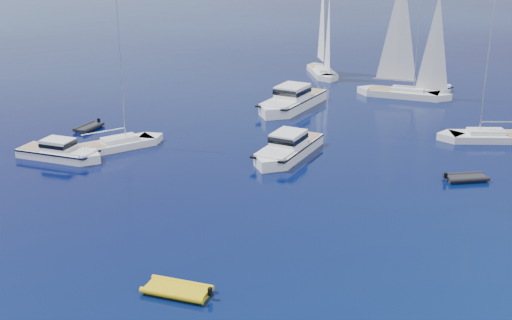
{
  "coord_description": "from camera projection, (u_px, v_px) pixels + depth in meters",
  "views": [
    {
      "loc": [
        -28.32,
        -13.11,
        19.87
      ],
      "look_at": [
        3.09,
        25.7,
        2.2
      ],
      "focal_mm": 46.37,
      "sensor_mm": 36.0,
      "label": 1
    }
  ],
  "objects": [
    {
      "name": "sailboat_mid_r",
      "position": [
        490.0,
        140.0,
        65.01
      ],
      "size": [
        10.14,
        9.25,
        16.04
      ],
      "primitive_type": null,
      "rotation": [
        0.0,
        0.0,
        0.86
      ],
      "color": "silver",
      "rests_on": "ground"
    },
    {
      "name": "motor_cruiser_distant",
      "position": [
        291.0,
        108.0,
        76.63
      ],
      "size": [
        13.44,
        8.42,
        3.38
      ],
      "primitive_type": null,
      "rotation": [
        0.0,
        0.0,
        1.95
      ],
      "color": "white",
      "rests_on": "ground"
    },
    {
      "name": "sailboat_sails_far",
      "position": [
        322.0,
        75.0,
        93.85
      ],
      "size": [
        8.24,
        10.87,
        16.19
      ],
      "primitive_type": null,
      "rotation": [
        0.0,
        0.0,
        2.59
      ],
      "color": "white",
      "rests_on": "ground"
    },
    {
      "name": "tender_grey_far",
      "position": [
        89.0,
        129.0,
        68.53
      ],
      "size": [
        3.94,
        3.27,
        0.95
      ],
      "primitive_type": null,
      "rotation": [
        0.0,
        0.0,
        2.04
      ],
      "color": "black",
      "rests_on": "ground"
    },
    {
      "name": "motor_cruiser_centre",
      "position": [
        287.0,
        156.0,
        60.63
      ],
      "size": [
        11.28,
        7.49,
        2.85
      ],
      "primitive_type": null,
      "rotation": [
        0.0,
        0.0,
        1.99
      ],
      "color": "white",
      "rests_on": "ground"
    },
    {
      "name": "tender_grey_near",
      "position": [
        466.0,
        180.0,
        54.82
      ],
      "size": [
        4.13,
        3.55,
        0.95
      ],
      "primitive_type": null,
      "rotation": [
        0.0,
        0.0,
        4.18
      ],
      "color": "black",
      "rests_on": "ground"
    },
    {
      "name": "motor_cruiser_horizon",
      "position": [
        61.0,
        158.0,
        59.97
      ],
      "size": [
        6.82,
        8.96,
        2.31
      ],
      "primitive_type": null,
      "rotation": [
        0.0,
        0.0,
        3.68
      ],
      "color": "white",
      "rests_on": "ground"
    },
    {
      "name": "tender_yellow",
      "position": [
        177.0,
        293.0,
        37.91
      ],
      "size": [
        4.04,
        4.64,
        0.95
      ],
      "primitive_type": null,
      "rotation": [
        0.0,
        0.0,
        0.56
      ],
      "color": "#E1BB0D",
      "rests_on": "ground"
    },
    {
      "name": "sailboat_sails_r",
      "position": [
        403.0,
        97.0,
        81.77
      ],
      "size": [
        8.84,
        12.11,
        17.89
      ],
      "primitive_type": null,
      "rotation": [
        0.0,
        0.0,
        3.67
      ],
      "color": "silver",
      "rests_on": "ground"
    },
    {
      "name": "sailboat_centre",
      "position": [
        116.0,
        148.0,
        62.7
      ],
      "size": [
        10.47,
        3.6,
        15.09
      ],
      "primitive_type": null,
      "rotation": [
        0.0,
        0.0,
        4.62
      ],
      "color": "white",
      "rests_on": "ground"
    },
    {
      "name": "motor_cruiser_far_r",
      "position": [
        430.0,
        93.0,
        83.52
      ],
      "size": [
        7.79,
        3.43,
        1.98
      ],
      "primitive_type": null,
      "rotation": [
        0.0,
        0.0,
        4.56
      ],
      "color": "white",
      "rests_on": "ground"
    }
  ]
}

